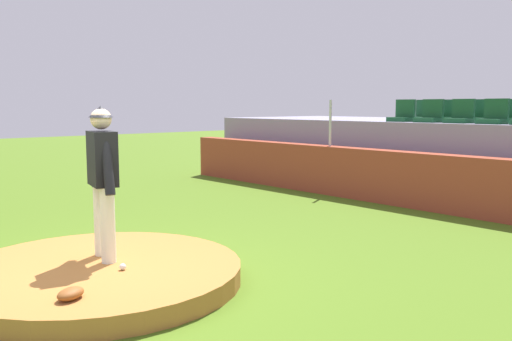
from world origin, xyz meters
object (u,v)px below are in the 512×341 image
Objects in this scene: pitcher at (103,171)px; fielding_glove at (71,294)px; stadium_chair_7 at (481,115)px; stadium_chair_1 at (430,115)px; baseball at (123,267)px; stadium_chair_3 at (494,116)px; stadium_chair_2 at (461,116)px; stadium_chair_6 at (449,115)px; stadium_chair_0 at (403,115)px; stadium_chair_5 at (423,114)px.

fielding_glove is at bearing -25.99° from pitcher.
stadium_chair_1 is at bearing 53.63° from stadium_chair_7.
stadium_chair_3 reaches higher than baseball.
pitcher is 3.62× the size of stadium_chair_2.
stadium_chair_2 is 1.13m from stadium_chair_6.
fielding_glove is 9.17m from stadium_chair_0.
stadium_chair_7 is (0.72, 0.04, 0.00)m from stadium_chair_6.
stadium_chair_3 is at bearing 87.47° from baseball.
stadium_chair_3 is at bearing 178.55° from stadium_chair_2.
baseball is 9.00m from stadium_chair_6.
pitcher reaches higher than baseball.
stadium_chair_3 is 1.16m from stadium_chair_7.
stadium_chair_1 is at bearing -17.52° from fielding_glove.
stadium_chair_2 is (-0.87, 8.74, 1.55)m from fielding_glove.
stadium_chair_1 is at bearing 97.53° from baseball.
stadium_chair_0 is at bearing -13.08° from fielding_glove.
pitcher is 6.03× the size of fielding_glove.
stadium_chair_2 is (-0.36, 7.94, 1.57)m from baseball.
pitcher is 8.77m from stadium_chair_6.
stadium_chair_2 is at bearing -1.45° from stadium_chair_3.
stadium_chair_1 reaches higher than pitcher.
fielding_glove is 0.60× the size of stadium_chair_0.
fielding_glove is 8.86m from stadium_chair_3.
stadium_chair_2 is 1.00× the size of stadium_chair_3.
baseball is 8.14m from stadium_chair_1.
stadium_chair_1 is (-0.49, 7.85, 0.56)m from pitcher.
stadium_chair_2 is at bearing 101.67° from pitcher.
fielding_glove is at bearing 103.39° from stadium_chair_5.
stadium_chair_5 is (-2.29, 9.60, 1.55)m from fielding_glove.
stadium_chair_1 is 1.00× the size of stadium_chair_2.
stadium_chair_3 and stadium_chair_7 have the same top height.
stadium_chair_0 is 1.00× the size of stadium_chair_6.
fielding_glove is at bearing -57.42° from baseball.
pitcher is 1.16m from baseball.
stadium_chair_2 is at bearing 90.97° from stadium_chair_7.
stadium_chair_2 is at bearing 148.67° from stadium_chair_5.
stadium_chair_0 is 1.00× the size of stadium_chair_7.
stadium_chair_0 is 0.86m from stadium_chair_5.
stadium_chair_0 is 1.00× the size of stadium_chair_3.
stadium_chair_2 is 1.00× the size of stadium_chair_7.
stadium_chair_5 reaches higher than baseball.
stadium_chair_3 is 1.69m from stadium_chair_6.
baseball is 0.15× the size of stadium_chair_2.
pitcher is at bearing 97.94° from stadium_chair_5.
fielding_glove is (1.07, -0.87, -1.00)m from pitcher.
stadium_chair_7 is at bearing -178.80° from stadium_chair_5.
pitcher is at bearing 93.58° from stadium_chair_1.
pitcher is 7.93m from stadium_chair_3.
fielding_glove is 0.60× the size of stadium_chair_7.
stadium_chair_3 is (0.35, 7.92, 1.57)m from baseball.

